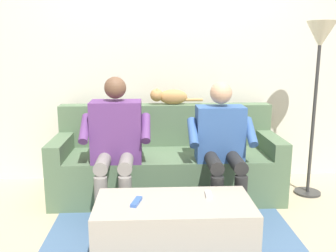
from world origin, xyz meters
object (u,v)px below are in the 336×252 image
at_px(remote_blue, 136,202).
at_px(floor_lamp, 319,53).
at_px(person_right_seated, 116,138).
at_px(couch, 167,163).
at_px(cat_on_backrest, 169,96).
at_px(remote_white, 209,194).
at_px(coffee_table, 174,228).
at_px(person_left_seated, 222,141).

bearing_deg(remote_blue, floor_lamp, 136.95).
bearing_deg(person_right_seated, floor_lamp, -171.64).
distance_m(person_right_seated, floor_lamp, 1.91).
bearing_deg(couch, cat_on_backrest, -96.91).
xyz_separation_m(couch, remote_white, (-0.24, 0.98, 0.09)).
height_order(cat_on_backrest, remote_blue, cat_on_backrest).
relative_size(remote_white, floor_lamp, 0.07).
relative_size(couch, floor_lamp, 1.30).
height_order(remote_white, remote_blue, same).
relative_size(coffee_table, person_left_seated, 0.95).
distance_m(person_right_seated, remote_white, 0.95).
height_order(person_right_seated, remote_blue, person_right_seated).
xyz_separation_m(coffee_table, remote_blue, (0.24, 0.01, 0.19)).
height_order(cat_on_backrest, remote_white, cat_on_backrest).
relative_size(person_right_seated, cat_on_backrest, 2.20).
bearing_deg(remote_white, floor_lamp, 131.71).
relative_size(remote_white, remote_blue, 0.78).
xyz_separation_m(remote_white, floor_lamp, (-1.09, -0.88, 0.93)).
bearing_deg(person_left_seated, remote_blue, 45.10).
relative_size(coffee_table, cat_on_backrest, 2.01).
height_order(coffee_table, remote_white, remote_white).
height_order(couch, coffee_table, couch).
height_order(coffee_table, person_left_seated, person_left_seated).
bearing_deg(remote_blue, coffee_table, 108.53).
bearing_deg(couch, remote_blue, 77.19).
xyz_separation_m(person_left_seated, cat_on_backrest, (0.41, -0.63, 0.29)).
height_order(person_right_seated, cat_on_backrest, person_right_seated).
distance_m(person_left_seated, cat_on_backrest, 0.80).
height_order(couch, remote_blue, couch).
distance_m(coffee_table, cat_on_backrest, 1.47).
relative_size(person_right_seated, remote_white, 10.00).
height_order(couch, cat_on_backrest, cat_on_backrest).
relative_size(person_right_seated, remote_blue, 7.84).
distance_m(coffee_table, person_left_seated, 0.89).
bearing_deg(person_left_seated, person_right_seated, -2.64).
bearing_deg(remote_blue, couch, -177.75).
distance_m(remote_blue, floor_lamp, 2.07).
distance_m(couch, person_right_seated, 0.65).
bearing_deg(coffee_table, couch, -90.00).
xyz_separation_m(cat_on_backrest, remote_blue, (0.27, 1.31, -0.51)).
relative_size(couch, person_right_seated, 1.82).
relative_size(coffee_table, remote_blue, 7.19).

